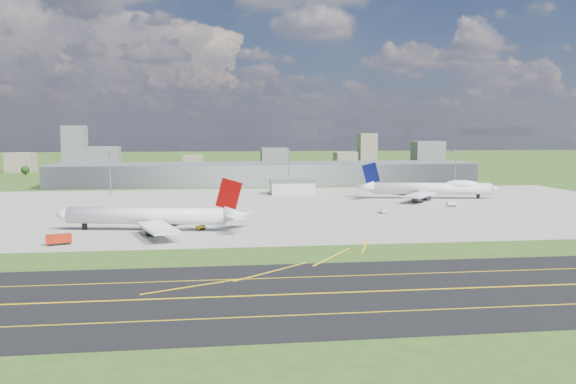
{
  "coord_description": "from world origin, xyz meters",
  "views": [
    {
      "loc": [
        -33.95,
        -236.62,
        37.9
      ],
      "look_at": [
        -1.17,
        29.34,
        9.0
      ],
      "focal_mm": 35.0,
      "sensor_mm": 36.0,
      "label": 1
    }
  ],
  "objects": [
    {
      "name": "bldg_tall_e",
      "position": [
        140.0,
        410.0,
        18.0
      ],
      "size": [
        20.0,
        18.0,
        36.0
      ],
      "primitive_type": "cube",
      "color": "gray",
      "rests_on": "ground"
    },
    {
      "name": "apron",
      "position": [
        10.0,
        40.0,
        0.04
      ],
      "size": [
        360.0,
        190.0,
        0.08
      ],
      "primitive_type": "cube",
      "color": "gray",
      "rests_on": "ground"
    },
    {
      "name": "van_white_far",
      "position": [
        83.17,
        33.56,
        1.22
      ],
      "size": [
        4.65,
        2.28,
        2.42
      ],
      "rotation": [
        0.0,
        0.0,
        -0.0
      ],
      "color": "white",
      "rests_on": "ground"
    },
    {
      "name": "bldg_e",
      "position": [
        180.0,
        320.0,
        14.0
      ],
      "size": [
        30.0,
        22.0,
        28.0
      ],
      "primitive_type": "cube",
      "color": "slate",
      "rests_on": "ground"
    },
    {
      "name": "tree_w",
      "position": [
        -110.0,
        265.0,
        4.86
      ],
      "size": [
        6.75,
        6.75,
        8.25
      ],
      "color": "#382314",
      "rests_on": "ground"
    },
    {
      "name": "tug_yellow",
      "position": [
        -41.37,
        -19.95,
        0.89
      ],
      "size": [
        3.74,
        3.73,
        1.69
      ],
      "rotation": [
        0.0,
        0.0,
        0.78
      ],
      "color": "#E7AE0D",
      "rests_on": "ground"
    },
    {
      "name": "bldg_c",
      "position": [
        20.0,
        310.0,
        11.0
      ],
      "size": [
        26.0,
        20.0,
        22.0
      ],
      "primitive_type": "cube",
      "color": "slate",
      "rests_on": "ground"
    },
    {
      "name": "taxiway",
      "position": [
        0.0,
        -110.0,
        0.03
      ],
      "size": [
        1400.0,
        60.0,
        0.06
      ],
      "primitive_type": "cube",
      "color": "black",
      "rests_on": "ground"
    },
    {
      "name": "tree_c",
      "position": [
        -20.0,
        280.0,
        5.84
      ],
      "size": [
        8.1,
        8.1,
        9.9
      ],
      "color": "#382314",
      "rests_on": "ground"
    },
    {
      "name": "bldg_ce",
      "position": [
        100.0,
        350.0,
        8.0
      ],
      "size": [
        22.0,
        24.0,
        16.0
      ],
      "primitive_type": "cube",
      "color": "gray",
      "rests_on": "ground"
    },
    {
      "name": "terminal",
      "position": [
        0.0,
        165.0,
        7.5
      ],
      "size": [
        300.0,
        42.0,
        15.0
      ],
      "primitive_type": "cube",
      "color": "gray",
      "rests_on": "ground"
    },
    {
      "name": "fire_truck",
      "position": [
        -87.73,
        -43.21,
        1.77
      ],
      "size": [
        8.53,
        5.61,
        3.54
      ],
      "rotation": [
        0.0,
        0.0,
        0.36
      ],
      "color": "#AB220C",
      "rests_on": "ground"
    },
    {
      "name": "mast_west",
      "position": [
        -100.0,
        115.0,
        17.71
      ],
      "size": [
        3.5,
        2.0,
        25.9
      ],
      "color": "gray",
      "rests_on": "ground"
    },
    {
      "name": "airliner_red_twin",
      "position": [
        -59.2,
        -19.38,
        5.48
      ],
      "size": [
        74.73,
        57.58,
        20.59
      ],
      "rotation": [
        0.0,
        0.0,
        2.96
      ],
      "color": "white",
      "rests_on": "ground"
    },
    {
      "name": "bldg_far_w",
      "position": [
        -220.0,
        320.0,
        9.0
      ],
      "size": [
        24.0,
        20.0,
        18.0
      ],
      "primitive_type": "cube",
      "color": "gray",
      "rests_on": "ground"
    },
    {
      "name": "bldg_cw",
      "position": [
        -60.0,
        340.0,
        7.0
      ],
      "size": [
        20.0,
        18.0,
        14.0
      ],
      "primitive_type": "cube",
      "color": "gray",
      "rests_on": "ground"
    },
    {
      "name": "mast_center",
      "position": [
        10.0,
        115.0,
        17.71
      ],
      "size": [
        3.5,
        2.0,
        25.9
      ],
      "color": "gray",
      "rests_on": "ground"
    },
    {
      "name": "ground",
      "position": [
        0.0,
        150.0,
        0.0
      ],
      "size": [
        1400.0,
        1400.0,
        0.0
      ],
      "primitive_type": "plane",
      "color": "#2C4E18",
      "rests_on": "ground"
    },
    {
      "name": "tree_far_w",
      "position": [
        -200.0,
        270.0,
        5.18
      ],
      "size": [
        7.2,
        7.2,
        8.8
      ],
      "color": "#382314",
      "rests_on": "ground"
    },
    {
      "name": "mast_east",
      "position": [
        120.0,
        115.0,
        17.71
      ],
      "size": [
        3.5,
        2.0,
        25.9
      ],
      "color": "gray",
      "rests_on": "ground"
    },
    {
      "name": "bldg_w",
      "position": [
        -140.0,
        300.0,
        12.0
      ],
      "size": [
        28.0,
        22.0,
        24.0
      ],
      "primitive_type": "cube",
      "color": "slate",
      "rests_on": "ground"
    },
    {
      "name": "airliner_blue_quad",
      "position": [
        85.48,
        67.31,
        5.75
      ],
      "size": [
        79.07,
        61.41,
        20.7
      ],
      "rotation": [
        0.0,
        0.0,
        -0.16
      ],
      "color": "white",
      "rests_on": "ground"
    },
    {
      "name": "bldg_tall_w",
      "position": [
        -180.0,
        360.0,
        22.0
      ],
      "size": [
        22.0,
        20.0,
        44.0
      ],
      "primitive_type": "cube",
      "color": "slate",
      "rests_on": "ground"
    },
    {
      "name": "tree_e",
      "position": [
        70.0,
        275.0,
        5.51
      ],
      "size": [
        7.65,
        7.65,
        9.35
      ],
      "color": "#382314",
      "rests_on": "ground"
    },
    {
      "name": "ops_building",
      "position": [
        10.0,
        100.0,
        4.0
      ],
      "size": [
        26.0,
        16.0,
        8.0
      ],
      "primitive_type": "cube",
      "color": "silver",
      "rests_on": "ground"
    },
    {
      "name": "tree_far_e",
      "position": [
        160.0,
        285.0,
        4.53
      ],
      "size": [
        6.3,
        6.3,
        7.7
      ],
      "color": "#382314",
      "rests_on": "ground"
    },
    {
      "name": "van_white_near",
      "position": [
        41.78,
        14.51,
        1.34
      ],
      "size": [
        3.28,
        5.6,
        2.66
      ],
      "rotation": [
        0.0,
        0.0,
        1.38
      ],
      "color": "silver",
      "rests_on": "ground"
    }
  ]
}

